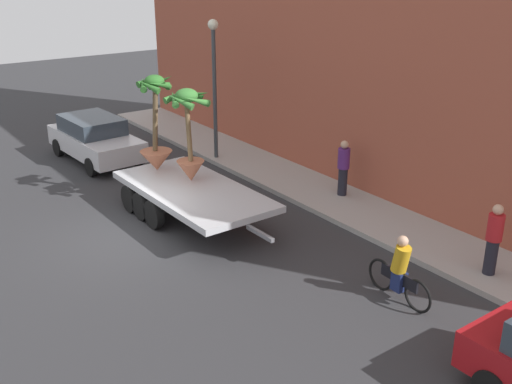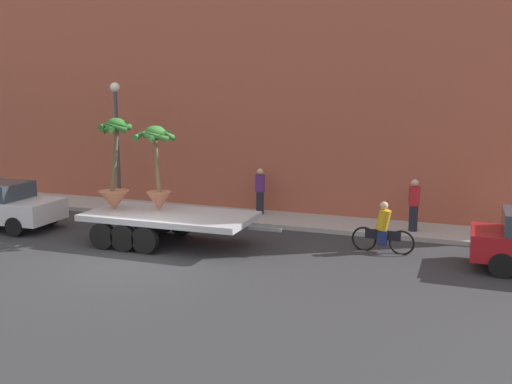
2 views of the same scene
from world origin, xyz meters
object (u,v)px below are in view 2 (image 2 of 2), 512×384
pedestrian_near_gate (260,190)px  pedestrian_far_left (414,204)px  flatbed_trailer (163,220)px  cyclist (383,230)px  potted_palm_rear (157,168)px  street_lamp (117,129)px  potted_palm_middle (115,175)px

pedestrian_near_gate → pedestrian_far_left: bearing=-6.7°
flatbed_trailer → pedestrian_far_left: size_ratio=3.60×
cyclist → pedestrian_far_left: pedestrian_far_left is taller
potted_palm_rear → street_lamp: size_ratio=0.55×
potted_palm_middle → street_lamp: 4.26m
cyclist → pedestrian_near_gate: size_ratio=1.08×
cyclist → potted_palm_middle: bearing=-168.9°
street_lamp → flatbed_trailer: bearing=-40.9°
cyclist → street_lamp: size_ratio=0.38×
pedestrian_near_gate → pedestrian_far_left: same height
flatbed_trailer → cyclist: bearing=12.7°
flatbed_trailer → potted_palm_middle: size_ratio=2.14×
potted_palm_rear → pedestrian_far_left: bearing=25.7°
cyclist → street_lamp: 10.79m
pedestrian_near_gate → street_lamp: bearing=-167.9°
flatbed_trailer → street_lamp: size_ratio=1.27×
flatbed_trailer → street_lamp: street_lamp is taller
potted_palm_rear → street_lamp: street_lamp is taller
flatbed_trailer → street_lamp: (-3.84, 3.32, 2.47)m
potted_palm_middle → flatbed_trailer: bearing=4.4°
potted_palm_rear → pedestrian_far_left: 8.30m
cyclist → pedestrian_far_left: (0.63, 2.35, 0.37)m
cyclist → pedestrian_near_gate: (-4.95, 3.01, 0.37)m
cyclist → pedestrian_far_left: size_ratio=1.08×
pedestrian_near_gate → cyclist: bearing=-31.2°
potted_palm_middle → street_lamp: size_ratio=0.59×
pedestrian_near_gate → street_lamp: (-5.36, -1.14, 2.19)m
potted_palm_middle → pedestrian_far_left: (8.70, 3.93, -1.05)m
flatbed_trailer → potted_palm_rear: (-0.30, 0.25, 1.56)m
potted_palm_middle → cyclist: size_ratio=1.56×
flatbed_trailer → potted_palm_rear: bearing=139.6°
flatbed_trailer → potted_palm_rear: size_ratio=2.33×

